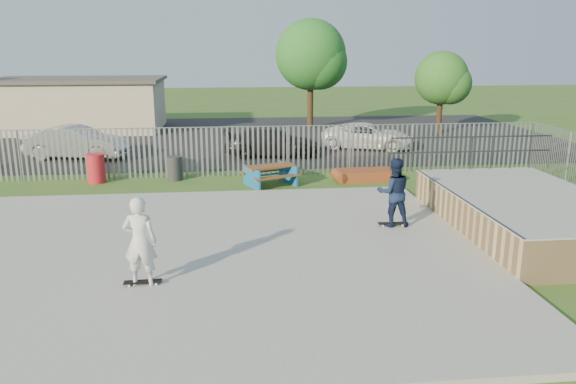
{
  "coord_description": "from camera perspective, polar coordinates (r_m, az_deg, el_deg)",
  "views": [
    {
      "loc": [
        1.27,
        -13.25,
        5.09
      ],
      "look_at": [
        2.89,
        2.0,
        1.1
      ],
      "focal_mm": 35.0,
      "sensor_mm": 36.0,
      "label": 1
    }
  ],
  "objects": [
    {
      "name": "quarter_pipe",
      "position": [
        17.1,
        22.97,
        -1.97
      ],
      "size": [
        5.5,
        7.05,
        2.19
      ],
      "color": "tan",
      "rests_on": "ground"
    },
    {
      "name": "skateboard_b",
      "position": [
        12.54,
        -14.53,
        -8.91
      ],
      "size": [
        0.81,
        0.24,
        0.08
      ],
      "rotation": [
        0.0,
        0.0,
        0.05
      ],
      "color": "black",
      "rests_on": "concrete_slab"
    },
    {
      "name": "picnic_table",
      "position": [
        21.1,
        -1.81,
        1.71
      ],
      "size": [
        2.26,
        2.08,
        0.77
      ],
      "rotation": [
        0.0,
        0.0,
        0.38
      ],
      "color": "brown",
      "rests_on": "ground"
    },
    {
      "name": "concrete_slab",
      "position": [
        14.22,
        -10.87,
        -6.34
      ],
      "size": [
        15.0,
        12.0,
        0.15
      ],
      "primitive_type": "cube",
      "color": "gray",
      "rests_on": "ground"
    },
    {
      "name": "building",
      "position": [
        37.58,
        -20.55,
        8.35
      ],
      "size": [
        10.4,
        6.4,
        3.2
      ],
      "color": "beige",
      "rests_on": "ground"
    },
    {
      "name": "skater_navy",
      "position": [
        15.99,
        10.7,
        -0.03
      ],
      "size": [
        0.98,
        0.78,
        1.95
      ],
      "primitive_type": "imported",
      "rotation": [
        0.0,
        0.0,
        3.1
      ],
      "color": "#111C38",
      "rests_on": "concrete_slab"
    },
    {
      "name": "parking_lot",
      "position": [
        32.67,
        -8.26,
        5.48
      ],
      "size": [
        40.0,
        18.0,
        0.02
      ],
      "primitive_type": "cube",
      "color": "black",
      "rests_on": "ground"
    },
    {
      "name": "trash_bin_red",
      "position": [
        22.74,
        -18.91,
        2.29
      ],
      "size": [
        0.67,
        0.67,
        1.11
      ],
      "primitive_type": "cylinder",
      "color": "red",
      "rests_on": "ground"
    },
    {
      "name": "tree_mid",
      "position": [
        36.07,
        2.32,
        13.75
      ],
      "size": [
        4.4,
        4.4,
        6.8
      ],
      "color": "#3F2D19",
      "rests_on": "ground"
    },
    {
      "name": "car_dark",
      "position": [
        26.74,
        -1.57,
        5.09
      ],
      "size": [
        4.73,
        2.25,
        1.33
      ],
      "primitive_type": "imported",
      "rotation": [
        0.0,
        0.0,
        1.48
      ],
      "color": "black",
      "rests_on": "parking_lot"
    },
    {
      "name": "tree_right",
      "position": [
        35.05,
        15.34,
        11.08
      ],
      "size": [
        3.14,
        3.14,
        4.85
      ],
      "color": "#3F2819",
      "rests_on": "ground"
    },
    {
      "name": "ground",
      "position": [
        14.25,
        -10.85,
        -6.62
      ],
      "size": [
        120.0,
        120.0,
        0.0
      ],
      "primitive_type": "plane",
      "color": "#3B6021",
      "rests_on": "ground"
    },
    {
      "name": "funbox",
      "position": [
        22.15,
        7.86,
        1.71
      ],
      "size": [
        2.14,
        1.15,
        0.42
      ],
      "rotation": [
        0.0,
        0.0,
        0.05
      ],
      "color": "brown",
      "rests_on": "ground"
    },
    {
      "name": "car_white",
      "position": [
        29.0,
        8.1,
        5.66
      ],
      "size": [
        5.07,
        3.51,
        1.29
      ],
      "primitive_type": "imported",
      "rotation": [
        0.0,
        0.0,
        1.24
      ],
      "color": "white",
      "rests_on": "parking_lot"
    },
    {
      "name": "fence",
      "position": [
        18.3,
        -6.76,
        1.57
      ],
      "size": [
        26.04,
        16.02,
        2.0
      ],
      "color": "gray",
      "rests_on": "ground"
    },
    {
      "name": "skateboard_a",
      "position": [
        16.25,
        10.54,
        -3.23
      ],
      "size": [
        0.81,
        0.23,
        0.08
      ],
      "rotation": [
        0.0,
        0.0,
        -0.04
      ],
      "color": "black",
      "rests_on": "concrete_slab"
    },
    {
      "name": "trash_bin_grey",
      "position": [
        22.38,
        -11.44,
        2.37
      ],
      "size": [
        0.56,
        0.56,
        0.94
      ],
      "primitive_type": "cylinder",
      "color": "#292A2C",
      "rests_on": "ground"
    },
    {
      "name": "car_silver",
      "position": [
        27.82,
        -20.71,
        4.73
      ],
      "size": [
        4.85,
        2.57,
        1.52
      ],
      "primitive_type": "imported",
      "rotation": [
        0.0,
        0.0,
        1.35
      ],
      "color": "#BBBBC0",
      "rests_on": "parking_lot"
    },
    {
      "name": "skater_white",
      "position": [
        12.21,
        -14.8,
        -4.87
      ],
      "size": [
        0.76,
        0.55,
        1.95
      ],
      "primitive_type": "imported",
      "rotation": [
        0.0,
        0.0,
        3.01
      ],
      "color": "silver",
      "rests_on": "concrete_slab"
    }
  ]
}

